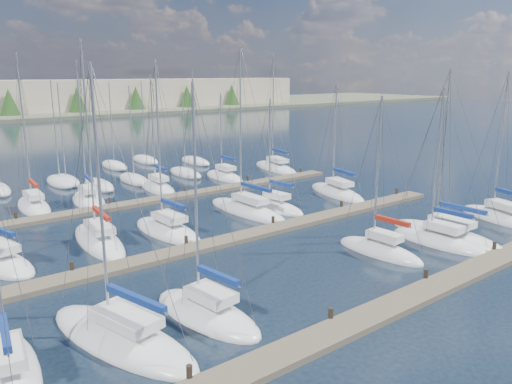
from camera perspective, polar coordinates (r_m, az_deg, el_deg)
ground at (r=76.34m, az=-21.79°, el=3.44°), size 400.00×400.00×0.00m
dock_near at (r=27.92m, az=15.68°, el=-12.30°), size 44.00×1.93×1.10m
dock_mid at (r=37.17m, az=-1.92°, el=-5.20°), size 44.00×1.93×1.10m
dock_far at (r=48.74m, az=-11.66°, el=-0.93°), size 44.00×1.93×1.10m
sailboat_d at (r=35.37m, az=13.97°, el=-6.54°), size 2.40×6.81×11.35m
sailboat_i at (r=38.11m, az=-17.51°, el=-5.31°), size 3.57×9.54×15.06m
sailboat_g at (r=46.78m, az=25.99°, el=-2.62°), size 4.51×8.11×12.95m
sailboat_a at (r=23.67m, az=-26.29°, el=-18.18°), size 3.37×7.88×11.15m
sailboat_r at (r=63.86m, az=2.27°, el=2.77°), size 4.47×9.78×15.22m
sailboat_k at (r=44.20m, az=-1.04°, el=-2.10°), size 2.92×10.17×15.10m
sailboat_q at (r=58.53m, az=-3.63°, el=1.75°), size 2.89×7.19×10.53m
sailboat_n at (r=49.77m, az=-24.05°, el=-1.50°), size 2.98×8.21×14.53m
sailboat_e at (r=38.57m, az=20.12°, el=-5.30°), size 2.60×7.47×11.99m
sailboat_f at (r=40.23m, az=20.83°, el=-4.60°), size 2.58×9.21×13.10m
sailboat_m at (r=51.35m, az=9.22°, el=-0.07°), size 4.53×9.01×12.06m
sailboat_p at (r=53.78m, az=-11.16°, el=0.48°), size 3.12×7.53×12.62m
sailboat_o at (r=50.25m, az=-18.58°, el=-0.89°), size 3.77×7.72×13.95m
sailboat_b at (r=24.70m, az=-15.17°, el=-15.80°), size 5.33×10.19×13.24m
sailboat_l at (r=45.22m, az=2.07°, el=-1.75°), size 3.03×7.02×10.66m
sailboat_c at (r=26.10m, az=-5.65°, el=-13.66°), size 3.69×7.65×12.43m
sailboat_j at (r=39.26m, az=-10.11°, el=-4.34°), size 3.30×8.34×13.76m
distant_boats at (r=59.75m, az=-21.33°, el=1.20°), size 36.93×20.75×13.30m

